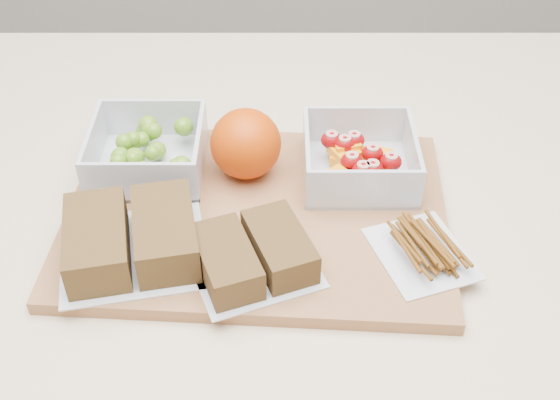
% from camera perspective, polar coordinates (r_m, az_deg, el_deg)
% --- Properties ---
extents(cutting_board, '(0.44, 0.33, 0.02)m').
position_cam_1_polar(cutting_board, '(0.78, -1.92, -1.24)').
color(cutting_board, '#A26C43').
rests_on(cutting_board, counter).
extents(grape_container, '(0.13, 0.13, 0.05)m').
position_cam_1_polar(grape_container, '(0.84, -10.61, 3.92)').
color(grape_container, silver).
rests_on(grape_container, cutting_board).
extents(fruit_container, '(0.13, 0.13, 0.05)m').
position_cam_1_polar(fruit_container, '(0.82, 6.42, 3.20)').
color(fruit_container, silver).
rests_on(fruit_container, cutting_board).
extents(orange, '(0.08, 0.08, 0.08)m').
position_cam_1_polar(orange, '(0.81, -2.80, 4.59)').
color(orange, '#CF4004').
rests_on(orange, cutting_board).
extents(sandwich_bag_left, '(0.17, 0.16, 0.05)m').
position_cam_1_polar(sandwich_bag_left, '(0.73, -11.98, -3.03)').
color(sandwich_bag_left, silver).
rests_on(sandwich_bag_left, cutting_board).
extents(sandwich_bag_center, '(0.15, 0.14, 0.04)m').
position_cam_1_polar(sandwich_bag_center, '(0.70, -2.19, -4.45)').
color(sandwich_bag_center, silver).
rests_on(sandwich_bag_center, cutting_board).
extents(pretzel_bag, '(0.12, 0.13, 0.02)m').
position_cam_1_polar(pretzel_bag, '(0.73, 11.51, -3.70)').
color(pretzel_bag, silver).
rests_on(pretzel_bag, cutting_board).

